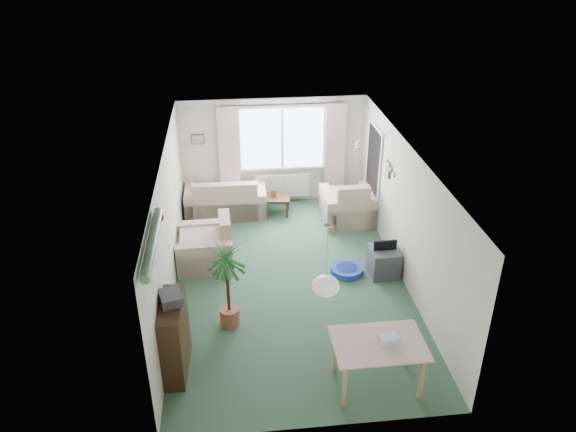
{
  "coord_description": "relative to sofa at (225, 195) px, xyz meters",
  "views": [
    {
      "loc": [
        -0.95,
        -8.19,
        5.67
      ],
      "look_at": [
        0.0,
        0.3,
        1.15
      ],
      "focal_mm": 35.0,
      "sensor_mm": 36.0,
      "label": 1
    }
  ],
  "objects": [
    {
      "name": "bauble_cluster_b",
      "position": [
        2.68,
        -3.05,
        1.79
      ],
      "size": [
        0.2,
        0.2,
        0.2
      ],
      "primitive_type": "sphere",
      "color": "silver"
    },
    {
      "name": "armchair_left",
      "position": [
        -0.42,
        -1.97,
        0.04
      ],
      "size": [
        1.04,
        1.09,
        0.94
      ],
      "primitive_type": "cube",
      "rotation": [
        0.0,
        0.0,
        -1.53
      ],
      "color": "beige",
      "rests_on": "ground"
    },
    {
      "name": "wall_picture_right",
      "position": [
        3.06,
        -1.55,
        1.12
      ],
      "size": [
        0.03,
        0.24,
        0.3
      ],
      "primitive_type": "cube",
      "color": "brown"
    },
    {
      "name": "radiator",
      "position": [
        1.28,
        0.44,
        -0.03
      ],
      "size": [
        1.2,
        0.1,
        0.55
      ],
      "primitive_type": "cube",
      "color": "white"
    },
    {
      "name": "window",
      "position": [
        1.28,
        0.48,
        1.07
      ],
      "size": [
        1.8,
        0.03,
        1.3
      ],
      "primitive_type": "cube",
      "color": "white"
    },
    {
      "name": "curtain_left",
      "position": [
        0.13,
        0.38,
        0.84
      ],
      "size": [
        0.45,
        0.08,
        2.0
      ],
      "primitive_type": "cube",
      "color": "beige"
    },
    {
      "name": "hifi_box",
      "position": [
        -0.75,
        -4.7,
        0.78
      ],
      "size": [
        0.37,
        0.41,
        0.14
      ],
      "primitive_type": "cube",
      "rotation": [
        0.0,
        0.0,
        0.28
      ],
      "color": "#3A393E",
      "rests_on": "bookshelf"
    },
    {
      "name": "bauble_cluster_a",
      "position": [
        2.38,
        -1.85,
        1.79
      ],
      "size": [
        0.2,
        0.2,
        0.2
      ],
      "primitive_type": "sphere",
      "color": "silver"
    },
    {
      "name": "sofa",
      "position": [
        0.0,
        0.0,
        0.0
      ],
      "size": [
        1.74,
        0.94,
        0.86
      ],
      "primitive_type": "cube",
      "rotation": [
        0.0,
        0.0,
        3.12
      ],
      "color": "beige",
      "rests_on": "ground"
    },
    {
      "name": "doorway",
      "position": [
        3.06,
        -0.55,
        0.57
      ],
      "size": [
        0.03,
        0.95,
        2.0
      ],
      "primitive_type": "cube",
      "color": "black"
    },
    {
      "name": "houseplant",
      "position": [
        -0.0,
        -3.82,
        0.34
      ],
      "size": [
        0.7,
        0.7,
        1.53
      ],
      "primitive_type": "cylinder",
      "rotation": [
        0.0,
        0.0,
        -0.07
      ],
      "color": "#26581E",
      "rests_on": "ground"
    },
    {
      "name": "photo_frame",
      "position": [
        1.03,
        -0.1,
        0.04
      ],
      "size": [
        0.12,
        0.04,
        0.16
      ],
      "primitive_type": "cube",
      "rotation": [
        0.0,
        0.0,
        -0.17
      ],
      "color": "brown",
      "rests_on": "coffee_table"
    },
    {
      "name": "dining_table",
      "position": [
        1.96,
        -5.35,
        -0.08
      ],
      "size": [
        1.13,
        0.76,
        0.71
      ],
      "primitive_type": "cube",
      "rotation": [
        0.0,
        0.0,
        0.01
      ],
      "color": "tan",
      "rests_on": "ground"
    },
    {
      "name": "curtain_rod",
      "position": [
        1.28,
        0.4,
        1.84
      ],
      "size": [
        2.6,
        0.03,
        0.03
      ],
      "primitive_type": "cube",
      "color": "black"
    },
    {
      "name": "wall_picture_back",
      "position": [
        -0.52,
        0.48,
        1.12
      ],
      "size": [
        0.28,
        0.03,
        0.22
      ],
      "primitive_type": "cube",
      "color": "brown"
    },
    {
      "name": "bookshelf",
      "position": [
        -0.76,
        -4.75,
        0.14
      ],
      "size": [
        0.36,
        0.94,
        1.14
      ],
      "primitive_type": "cube",
      "rotation": [
        0.0,
        0.0,
        -0.05
      ],
      "color": "black",
      "rests_on": "ground"
    },
    {
      "name": "pendant_lamp",
      "position": [
        1.28,
        -5.05,
        1.05
      ],
      "size": [
        0.36,
        0.36,
        0.36
      ],
      "primitive_type": "sphere",
      "color": "white"
    },
    {
      "name": "ground",
      "position": [
        1.08,
        -2.75,
        -0.43
      ],
      "size": [
        6.5,
        6.5,
        0.0
      ],
      "primitive_type": "plane",
      "color": "#2D4C37"
    },
    {
      "name": "gift_box",
      "position": [
        2.09,
        -5.35,
        0.34
      ],
      "size": [
        0.28,
        0.22,
        0.12
      ],
      "primitive_type": "cube",
      "rotation": [
        0.0,
        0.0,
        0.16
      ],
      "color": "silver",
      "rests_on": "dining_table"
    },
    {
      "name": "tinsel_garland",
      "position": [
        -0.84,
        -5.05,
        1.85
      ],
      "size": [
        1.6,
        1.6,
        0.12
      ],
      "primitive_type": "cylinder",
      "color": "#196626"
    },
    {
      "name": "pet_bed",
      "position": [
        2.13,
        -2.6,
        -0.37
      ],
      "size": [
        0.76,
        0.76,
        0.12
      ],
      "primitive_type": "cylinder",
      "rotation": [
        0.0,
        0.0,
        0.39
      ],
      "color": "navy",
      "rests_on": "ground"
    },
    {
      "name": "coffee_table",
      "position": [
        0.95,
        -0.09,
        -0.23
      ],
      "size": [
        0.93,
        0.61,
        0.39
      ],
      "primitive_type": "cube",
      "rotation": [
        0.0,
        0.0,
        -0.16
      ],
      "color": "black",
      "rests_on": "ground"
    },
    {
      "name": "curtain_right",
      "position": [
        2.43,
        0.38,
        0.84
      ],
      "size": [
        0.45,
        0.08,
        2.0
      ],
      "primitive_type": "cube",
      "color": "beige"
    },
    {
      "name": "armchair_corner",
      "position": [
        2.55,
        -0.61,
        0.05
      ],
      "size": [
        1.09,
        1.03,
        0.96
      ],
      "primitive_type": "cube",
      "rotation": [
        0.0,
        0.0,
        3.15
      ],
      "color": "#C1AE92",
      "rests_on": "ground"
    },
    {
      "name": "tv_cube",
      "position": [
        2.78,
        -2.68,
        -0.18
      ],
      "size": [
        0.51,
        0.56,
        0.5
      ],
      "primitive_type": "cube",
      "rotation": [
        0.0,
        0.0,
        0.02
      ],
      "color": "#343337",
      "rests_on": "ground"
    }
  ]
}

